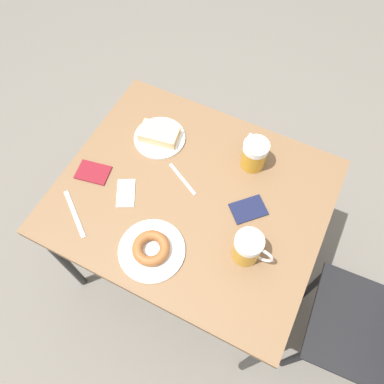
{
  "coord_description": "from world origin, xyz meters",
  "views": [
    {
      "loc": [
        0.6,
        0.3,
        1.98
      ],
      "look_at": [
        0.0,
        0.0,
        0.76
      ],
      "focal_mm": 35.0,
      "sensor_mm": 36.0,
      "label": 1
    }
  ],
  "objects_px": {
    "beer_mug_center": "(254,154)",
    "passport_far_edge": "(93,172)",
    "napkin_folded": "(126,193)",
    "plate_with_donut": "(151,249)",
    "fork": "(182,179)",
    "plate_with_cake": "(159,136)",
    "passport_near_edge": "(248,209)",
    "beer_mug_left": "(248,248)",
    "knife": "(74,214)"
  },
  "relations": [
    {
      "from": "beer_mug_left",
      "to": "beer_mug_center",
      "type": "height_order",
      "value": "same"
    },
    {
      "from": "passport_far_edge",
      "to": "napkin_folded",
      "type": "bearing_deg",
      "value": 82.59
    },
    {
      "from": "beer_mug_center",
      "to": "knife",
      "type": "height_order",
      "value": "beer_mug_center"
    },
    {
      "from": "plate_with_cake",
      "to": "beer_mug_left",
      "type": "bearing_deg",
      "value": 59.28
    },
    {
      "from": "fork",
      "to": "passport_near_edge",
      "type": "height_order",
      "value": "passport_near_edge"
    },
    {
      "from": "plate_with_donut",
      "to": "napkin_folded",
      "type": "bearing_deg",
      "value": -127.81
    },
    {
      "from": "beer_mug_left",
      "to": "napkin_folded",
      "type": "xyz_separation_m",
      "value": [
        -0.02,
        -0.5,
        -0.06
      ]
    },
    {
      "from": "beer_mug_left",
      "to": "napkin_folded",
      "type": "distance_m",
      "value": 0.5
    },
    {
      "from": "beer_mug_left",
      "to": "knife",
      "type": "xyz_separation_m",
      "value": [
        0.14,
        -0.62,
        -0.06
      ]
    },
    {
      "from": "plate_with_cake",
      "to": "knife",
      "type": "height_order",
      "value": "plate_with_cake"
    },
    {
      "from": "beer_mug_center",
      "to": "passport_far_edge",
      "type": "height_order",
      "value": "beer_mug_center"
    },
    {
      "from": "plate_with_donut",
      "to": "beer_mug_left",
      "type": "distance_m",
      "value": 0.33
    },
    {
      "from": "beer_mug_left",
      "to": "passport_near_edge",
      "type": "height_order",
      "value": "beer_mug_left"
    },
    {
      "from": "fork",
      "to": "napkin_folded",
      "type": "bearing_deg",
      "value": -47.28
    },
    {
      "from": "beer_mug_left",
      "to": "beer_mug_center",
      "type": "relative_size",
      "value": 1.11
    },
    {
      "from": "beer_mug_left",
      "to": "fork",
      "type": "xyz_separation_m",
      "value": [
        -0.17,
        -0.34,
        -0.06
      ]
    },
    {
      "from": "beer_mug_center",
      "to": "fork",
      "type": "xyz_separation_m",
      "value": [
        0.19,
        -0.21,
        -0.06
      ]
    },
    {
      "from": "beer_mug_left",
      "to": "knife",
      "type": "bearing_deg",
      "value": -77.52
    },
    {
      "from": "plate_with_donut",
      "to": "knife",
      "type": "relative_size",
      "value": 1.32
    },
    {
      "from": "beer_mug_left",
      "to": "passport_far_edge",
      "type": "bearing_deg",
      "value": -93.57
    },
    {
      "from": "plate_with_donut",
      "to": "napkin_folded",
      "type": "xyz_separation_m",
      "value": [
        -0.16,
        -0.2,
        -0.02
      ]
    },
    {
      "from": "beer_mug_center",
      "to": "beer_mug_left",
      "type": "bearing_deg",
      "value": 18.96
    },
    {
      "from": "passport_near_edge",
      "to": "passport_far_edge",
      "type": "xyz_separation_m",
      "value": [
        0.12,
        -0.6,
        0.0
      ]
    },
    {
      "from": "plate_with_cake",
      "to": "passport_near_edge",
      "type": "xyz_separation_m",
      "value": [
        0.14,
        0.45,
        -0.02
      ]
    },
    {
      "from": "plate_with_cake",
      "to": "plate_with_donut",
      "type": "relative_size",
      "value": 0.9
    },
    {
      "from": "fork",
      "to": "passport_far_edge",
      "type": "bearing_deg",
      "value": -68.27
    },
    {
      "from": "beer_mug_center",
      "to": "passport_far_edge",
      "type": "distance_m",
      "value": 0.63
    },
    {
      "from": "plate_with_donut",
      "to": "passport_far_edge",
      "type": "height_order",
      "value": "plate_with_donut"
    },
    {
      "from": "knife",
      "to": "passport_far_edge",
      "type": "bearing_deg",
      "value": -168.18
    },
    {
      "from": "knife",
      "to": "fork",
      "type": "bearing_deg",
      "value": 137.03
    },
    {
      "from": "plate_with_cake",
      "to": "beer_mug_left",
      "type": "height_order",
      "value": "beer_mug_left"
    },
    {
      "from": "napkin_folded",
      "to": "passport_near_edge",
      "type": "distance_m",
      "value": 0.46
    },
    {
      "from": "beer_mug_center",
      "to": "napkin_folded",
      "type": "distance_m",
      "value": 0.51
    },
    {
      "from": "napkin_folded",
      "to": "plate_with_donut",
      "type": "bearing_deg",
      "value": 52.19
    },
    {
      "from": "fork",
      "to": "knife",
      "type": "height_order",
      "value": "same"
    },
    {
      "from": "fork",
      "to": "passport_far_edge",
      "type": "height_order",
      "value": "passport_far_edge"
    },
    {
      "from": "plate_with_donut",
      "to": "napkin_folded",
      "type": "height_order",
      "value": "plate_with_donut"
    },
    {
      "from": "napkin_folded",
      "to": "fork",
      "type": "xyz_separation_m",
      "value": [
        -0.15,
        0.16,
        -0.0
      ]
    },
    {
      "from": "fork",
      "to": "plate_with_cake",
      "type": "bearing_deg",
      "value": -127.28
    },
    {
      "from": "beer_mug_left",
      "to": "beer_mug_center",
      "type": "xyz_separation_m",
      "value": [
        -0.36,
        -0.12,
        0.0
      ]
    },
    {
      "from": "passport_near_edge",
      "to": "fork",
      "type": "bearing_deg",
      "value": -91.51
    },
    {
      "from": "napkin_folded",
      "to": "knife",
      "type": "relative_size",
      "value": 0.76
    },
    {
      "from": "plate_with_donut",
      "to": "passport_near_edge",
      "type": "bearing_deg",
      "value": 141.17
    },
    {
      "from": "beer_mug_center",
      "to": "passport_far_edge",
      "type": "bearing_deg",
      "value": -59.24
    },
    {
      "from": "plate_with_cake",
      "to": "napkin_folded",
      "type": "xyz_separation_m",
      "value": [
        0.28,
        0.01,
        -0.02
      ]
    },
    {
      "from": "plate_with_donut",
      "to": "plate_with_cake",
      "type": "bearing_deg",
      "value": -154.36
    },
    {
      "from": "plate_with_cake",
      "to": "passport_far_edge",
      "type": "xyz_separation_m",
      "value": [
        0.26,
        -0.15,
        -0.02
      ]
    },
    {
      "from": "beer_mug_left",
      "to": "passport_near_edge",
      "type": "xyz_separation_m",
      "value": [
        -0.16,
        -0.06,
        -0.06
      ]
    },
    {
      "from": "knife",
      "to": "plate_with_cake",
      "type": "bearing_deg",
      "value": 165.34
    },
    {
      "from": "plate_with_cake",
      "to": "fork",
      "type": "relative_size",
      "value": 1.37
    }
  ]
}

